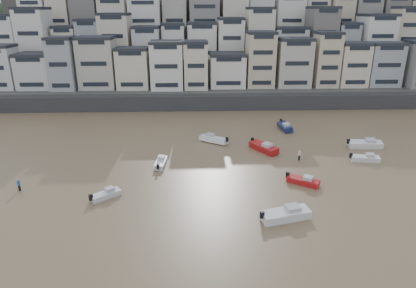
{
  "coord_description": "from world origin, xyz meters",
  "views": [
    {
      "loc": [
        3.03,
        -21.59,
        22.97
      ],
      "look_at": [
        4.93,
        30.0,
        4.0
      ],
      "focal_mm": 32.0,
      "sensor_mm": 36.0,
      "label": 1
    }
  ],
  "objects_px": {
    "boat_b": "(303,180)",
    "boat_i": "(285,126)",
    "boat_e": "(264,146)",
    "boat_j": "(106,194)",
    "boat_g": "(365,143)",
    "person_pink": "(299,155)",
    "boat_a": "(286,213)",
    "boat_h": "(214,138)",
    "boat_d": "(365,157)",
    "boat_f": "(161,162)",
    "person_blue": "(19,185)"
  },
  "relations": [
    {
      "from": "boat_i",
      "to": "boat_a",
      "type": "distance_m",
      "value": 34.37
    },
    {
      "from": "boat_d",
      "to": "boat_h",
      "type": "relative_size",
      "value": 0.83
    },
    {
      "from": "boat_e",
      "to": "person_pink",
      "type": "distance_m",
      "value": 6.56
    },
    {
      "from": "boat_i",
      "to": "person_blue",
      "type": "bearing_deg",
      "value": -64.33
    },
    {
      "from": "boat_d",
      "to": "boat_h",
      "type": "distance_m",
      "value": 25.63
    },
    {
      "from": "boat_d",
      "to": "boat_i",
      "type": "relative_size",
      "value": 0.84
    },
    {
      "from": "boat_f",
      "to": "boat_h",
      "type": "bearing_deg",
      "value": -34.98
    },
    {
      "from": "person_pink",
      "to": "boat_h",
      "type": "bearing_deg",
      "value": 146.14
    },
    {
      "from": "boat_d",
      "to": "boat_e",
      "type": "distance_m",
      "value": 16.24
    },
    {
      "from": "boat_i",
      "to": "boat_f",
      "type": "relative_size",
      "value": 1.18
    },
    {
      "from": "boat_g",
      "to": "person_blue",
      "type": "height_order",
      "value": "person_blue"
    },
    {
      "from": "boat_a",
      "to": "boat_i",
      "type": "bearing_deg",
      "value": 61.74
    },
    {
      "from": "boat_h",
      "to": "boat_b",
      "type": "height_order",
      "value": "boat_h"
    },
    {
      "from": "boat_d",
      "to": "boat_j",
      "type": "relative_size",
      "value": 1.12
    },
    {
      "from": "boat_e",
      "to": "boat_b",
      "type": "height_order",
      "value": "boat_e"
    },
    {
      "from": "boat_i",
      "to": "boat_j",
      "type": "distance_m",
      "value": 40.38
    },
    {
      "from": "boat_f",
      "to": "boat_h",
      "type": "relative_size",
      "value": 0.83
    },
    {
      "from": "boat_e",
      "to": "boat_g",
      "type": "bearing_deg",
      "value": 60.99
    },
    {
      "from": "boat_g",
      "to": "person_blue",
      "type": "distance_m",
      "value": 55.14
    },
    {
      "from": "person_blue",
      "to": "boat_a",
      "type": "bearing_deg",
      "value": -13.99
    },
    {
      "from": "boat_b",
      "to": "boat_g",
      "type": "distance_m",
      "value": 20.22
    },
    {
      "from": "boat_f",
      "to": "person_blue",
      "type": "relative_size",
      "value": 2.77
    },
    {
      "from": "boat_f",
      "to": "person_pink",
      "type": "relative_size",
      "value": 2.77
    },
    {
      "from": "person_blue",
      "to": "person_pink",
      "type": "distance_m",
      "value": 41.26
    },
    {
      "from": "person_pink",
      "to": "boat_i",
      "type": "bearing_deg",
      "value": 85.05
    },
    {
      "from": "boat_f",
      "to": "boat_b",
      "type": "distance_m",
      "value": 21.5
    },
    {
      "from": "boat_e",
      "to": "boat_f",
      "type": "relative_size",
      "value": 1.3
    },
    {
      "from": "boat_d",
      "to": "boat_f",
      "type": "height_order",
      "value": "boat_f"
    },
    {
      "from": "boat_g",
      "to": "person_pink",
      "type": "distance_m",
      "value": 14.0
    },
    {
      "from": "boat_a",
      "to": "boat_b",
      "type": "distance_m",
      "value": 10.1
    },
    {
      "from": "boat_e",
      "to": "boat_j",
      "type": "relative_size",
      "value": 1.47
    },
    {
      "from": "boat_j",
      "to": "boat_b",
      "type": "relative_size",
      "value": 0.88
    },
    {
      "from": "boat_a",
      "to": "boat_g",
      "type": "distance_m",
      "value": 29.9
    },
    {
      "from": "boat_a",
      "to": "boat_j",
      "type": "bearing_deg",
      "value": 149.34
    },
    {
      "from": "boat_i",
      "to": "boat_f",
      "type": "height_order",
      "value": "boat_i"
    },
    {
      "from": "boat_e",
      "to": "boat_g",
      "type": "height_order",
      "value": "boat_e"
    },
    {
      "from": "boat_i",
      "to": "boat_j",
      "type": "xyz_separation_m",
      "value": [
        -29.61,
        -27.46,
        -0.2
      ]
    },
    {
      "from": "boat_d",
      "to": "boat_g",
      "type": "relative_size",
      "value": 0.77
    },
    {
      "from": "boat_d",
      "to": "boat_i",
      "type": "distance_m",
      "value": 19.0
    },
    {
      "from": "boat_f",
      "to": "boat_g",
      "type": "distance_m",
      "value": 35.67
    },
    {
      "from": "boat_f",
      "to": "boat_g",
      "type": "xyz_separation_m",
      "value": [
        35.06,
        6.58,
        0.19
      ]
    },
    {
      "from": "boat_j",
      "to": "boat_g",
      "type": "xyz_separation_m",
      "value": [
        41.25,
        16.75,
        0.27
      ]
    },
    {
      "from": "boat_b",
      "to": "boat_i",
      "type": "bearing_deg",
      "value": 117.33
    },
    {
      "from": "boat_a",
      "to": "person_pink",
      "type": "xyz_separation_m",
      "value": [
        6.36,
        17.62,
        0.01
      ]
    },
    {
      "from": "boat_d",
      "to": "person_pink",
      "type": "distance_m",
      "value": 10.45
    },
    {
      "from": "boat_f",
      "to": "boat_j",
      "type": "bearing_deg",
      "value": 154.0
    },
    {
      "from": "boat_e",
      "to": "person_blue",
      "type": "bearing_deg",
      "value": -101.08
    },
    {
      "from": "boat_h",
      "to": "boat_j",
      "type": "relative_size",
      "value": 1.36
    },
    {
      "from": "boat_i",
      "to": "boat_h",
      "type": "height_order",
      "value": "boat_h"
    },
    {
      "from": "boat_d",
      "to": "person_blue",
      "type": "distance_m",
      "value": 51.32
    }
  ]
}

